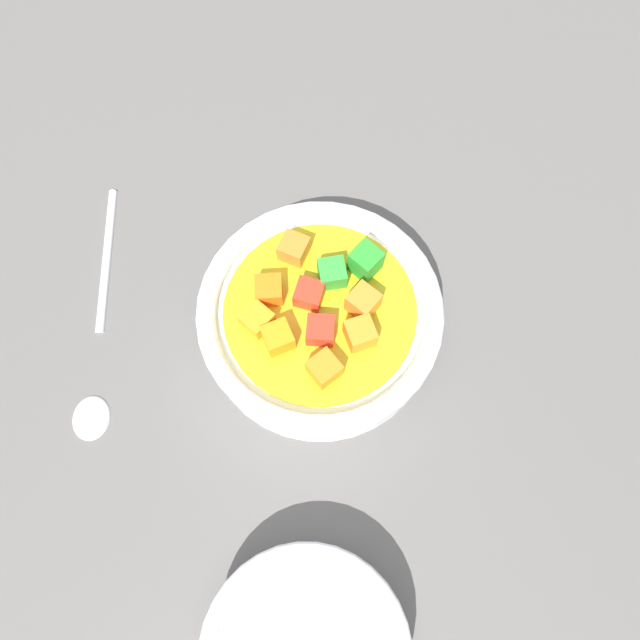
% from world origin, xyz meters
% --- Properties ---
extents(ground_plane, '(1.40, 1.40, 0.02)m').
position_xyz_m(ground_plane, '(0.00, 0.00, -0.01)').
color(ground_plane, '#565451').
extents(soup_bowl_main, '(0.17, 0.17, 0.06)m').
position_xyz_m(soup_bowl_main, '(-0.00, -0.00, 0.03)').
color(soup_bowl_main, white).
rests_on(soup_bowl_main, ground_plane).
extents(spoon, '(0.13, 0.17, 0.01)m').
position_xyz_m(spoon, '(0.13, -0.09, 0.00)').
color(spoon, silver).
rests_on(spoon, ground_plane).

